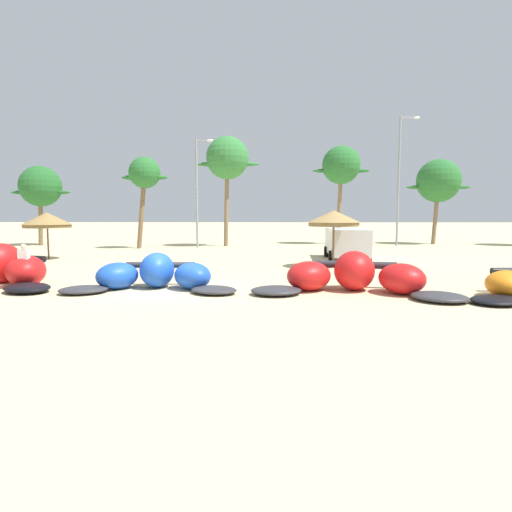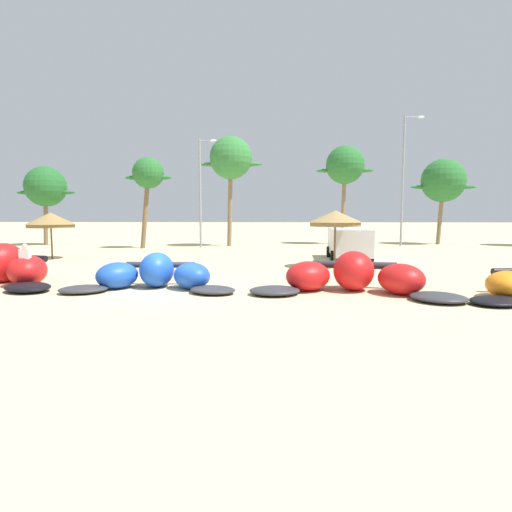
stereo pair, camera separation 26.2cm
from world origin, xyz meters
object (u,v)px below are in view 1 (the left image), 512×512
Objects in this scene: parked_van at (346,241)px; palm_center_left at (341,166)px; palm_left_of_gap at (227,159)px; palm_left at (144,175)px; palm_leftmost at (40,187)px; kite_left_of_center at (155,275)px; palm_center_right at (439,181)px; kite_center at (354,277)px; lamppost_west at (198,188)px; beach_umbrella_middle at (334,218)px; beach_umbrella_near_van at (47,220)px; lamppost_west_center at (400,175)px; person_near_kites at (24,266)px.

palm_center_left is (1.90, 13.40, 5.91)m from parked_van.
palm_left_of_gap is 10.36m from palm_center_left.
palm_center_left is (16.22, 5.41, 1.23)m from palm_left.
parked_van is at bearing -24.45° from palm_leftmost.
palm_left is 17.15m from palm_center_left.
kite_left_of_center is at bearing -91.95° from palm_left_of_gap.
palm_center_right is at bearing 4.11° from palm_leftmost.
kite_center is 0.81× the size of palm_center_left.
parked_van is 0.61× the size of lamppost_west.
beach_umbrella_near_van is at bearing 168.38° from beach_umbrella_middle.
palm_left is 0.78× the size of palm_left_of_gap.
kite_center is at bearing -66.41° from lamppost_west.
palm_center_right is at bearing 50.86° from kite_left_of_center.
palm_leftmost reaches higher than beach_umbrella_middle.
palm_leftmost is at bearing -179.52° from lamppost_west_center.
palm_center_left is at bearing 81.56° from kite_center.
palm_leftmost is at bearing 119.38° from beach_umbrella_near_van.
beach_umbrella_middle is 15.73m from lamppost_west.
beach_umbrella_middle is 27.39m from palm_leftmost.
beach_umbrella_middle is 18.06m from palm_center_left.
palm_center_right is 21.42m from lamppost_west.
kite_left_of_center is 0.94× the size of palm_leftmost.
beach_umbrella_near_van is 15.46m from palm_left_of_gap.
palm_center_left reaches higher than person_near_kites.
beach_umbrella_middle is at bearing -100.70° from palm_center_left.
palm_left is at bearing -171.04° from lamppost_west_center.
kite_center is 10.87m from parked_van.
palm_leftmost is at bearing 147.11° from beach_umbrella_middle.
kite_center is 23.18m from palm_left_of_gap.
kite_left_of_center is at bearing -47.55° from beach_umbrella_near_van.
beach_umbrella_middle is at bearing -54.98° from lamppost_west.
beach_umbrella_near_van is 27.23m from lamppost_west_center.
palm_left_of_gap reaches higher than person_near_kites.
palm_left is at bearing 124.04° from kite_center.
lamppost_west is at bearing 113.59° from kite_center.
beach_umbrella_near_van is 0.33× the size of lamppost_west.
kite_center is at bearing -55.96° from palm_left.
kite_center is 0.78× the size of palm_left_of_gap.
lamppost_west is at bearing 13.33° from palm_left.
parked_van is 0.58× the size of palm_left_of_gap.
beach_umbrella_middle is at bearing -42.23° from palm_left.
lamppost_west reaches higher than parked_van.
lamppost_west is 0.80× the size of lamppost_west_center.
parked_van reaches higher than kite_left_of_center.
person_near_kites is (4.22, -9.79, -1.53)m from beach_umbrella_near_van.
lamppost_west is at bearing 138.92° from parked_van.
palm_left is at bearing -166.67° from lamppost_west.
parked_van is (8.76, 10.30, 0.60)m from kite_left_of_center.
kite_left_of_center is at bearing -138.67° from beach_umbrella_middle.
parked_van is at bearing -29.17° from palm_left.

